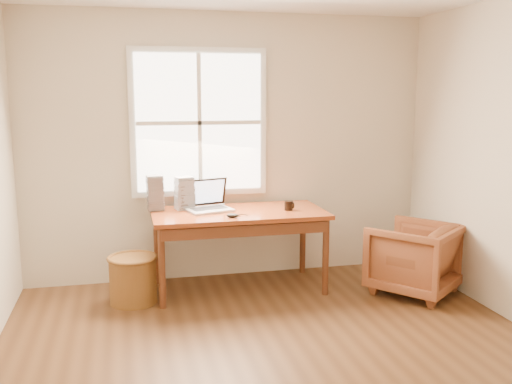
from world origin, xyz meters
TOP-DOWN VIEW (x-y plane):
  - room_shell at (-0.02, 0.16)m, footprint 4.04×4.54m
  - desk at (0.00, 1.80)m, footprint 1.60×0.80m
  - armchair at (1.55, 1.32)m, footprint 1.00×1.01m
  - wicker_stool at (-0.98, 1.65)m, footprint 0.44×0.44m
  - laptop at (-0.26, 1.86)m, footprint 0.44×0.46m
  - mouse at (-0.11, 1.54)m, footprint 0.13×0.11m
  - coffee_mug at (0.46, 1.73)m, footprint 0.09×0.09m
  - cd_stack_a at (-0.48, 2.00)m, footprint 0.18×0.17m
  - cd_stack_b at (-0.47, 2.01)m, footprint 0.18×0.17m
  - cd_stack_c at (-0.75, 2.01)m, footprint 0.16×0.14m
  - cd_stack_d at (-0.45, 2.09)m, footprint 0.17×0.16m

SIDE VIEW (x-z plane):
  - wicker_stool at x=-0.98m, z-range 0.00..0.41m
  - armchair at x=1.55m, z-range 0.00..0.66m
  - desk at x=0.00m, z-range 0.71..0.75m
  - mouse at x=-0.11m, z-range 0.75..0.79m
  - coffee_mug at x=0.46m, z-range 0.75..0.84m
  - cd_stack_d at x=-0.45m, z-range 0.75..0.92m
  - cd_stack_b at x=-0.47m, z-range 0.75..0.98m
  - laptop at x=-0.26m, z-range 0.75..1.02m
  - cd_stack_a at x=-0.48m, z-range 0.75..1.06m
  - cd_stack_c at x=-0.75m, z-range 0.75..1.08m
  - room_shell at x=-0.02m, z-range 0.00..2.64m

